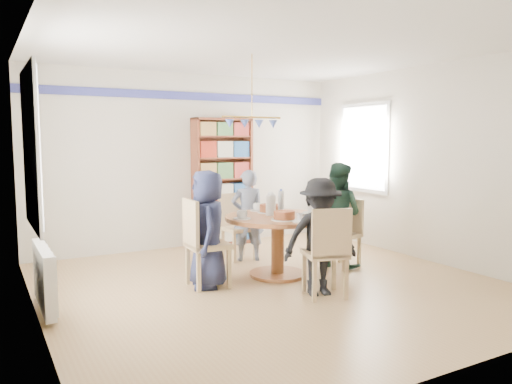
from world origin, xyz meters
TOP-DOWN VIEW (x-y plane):
  - ground at (0.00, 0.00)m, footprint 5.00×5.00m
  - room_shell at (-0.26, 0.87)m, footprint 5.00×5.00m
  - radiator at (-2.42, 0.30)m, footprint 0.12×1.00m
  - dining_table at (0.26, 0.32)m, footprint 1.30×1.30m
  - chair_left at (-0.76, 0.33)m, footprint 0.47×0.47m
  - chair_right at (1.30, 0.29)m, footprint 0.48×0.48m
  - chair_far at (0.23, 1.39)m, footprint 0.43×0.43m
  - chair_near at (0.26, -0.69)m, footprint 0.54×0.54m
  - person_left at (-0.68, 0.31)m, footprint 0.60×0.75m
  - person_right at (1.20, 0.33)m, footprint 0.73×0.82m
  - person_far at (0.31, 1.19)m, footprint 0.53×0.42m
  - person_near at (0.26, -0.55)m, footprint 0.91×0.65m
  - bookshelf at (0.47, 2.34)m, footprint 0.96×0.29m
  - tableware at (0.23, 0.34)m, footprint 1.20×1.20m

SIDE VIEW (x-z plane):
  - ground at x=0.00m, z-range 0.00..0.00m
  - radiator at x=-2.42m, z-range 0.05..0.65m
  - chair_right at x=1.30m, z-range 0.05..0.94m
  - chair_far at x=0.23m, z-range 0.05..0.97m
  - chair_near at x=0.26m, z-range 0.05..1.02m
  - dining_table at x=0.26m, z-range 0.18..0.93m
  - chair_left at x=-0.76m, z-range 0.05..1.07m
  - person_far at x=0.31m, z-range 0.00..1.27m
  - person_near at x=0.26m, z-range 0.00..1.27m
  - person_left at x=-0.68m, z-range 0.00..1.34m
  - person_right at x=1.20m, z-range 0.00..1.38m
  - tableware at x=0.23m, z-range 0.66..0.98m
  - bookshelf at x=0.47m, z-range -0.02..2.00m
  - room_shell at x=-0.26m, z-range -0.85..4.15m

